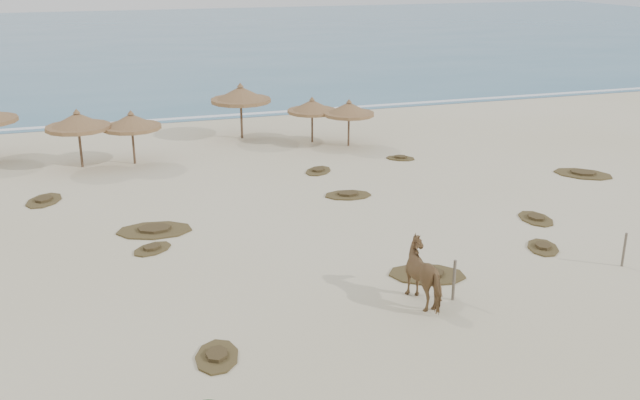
# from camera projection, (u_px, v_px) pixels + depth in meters

# --- Properties ---
(ground) EXTENTS (160.00, 160.00, 0.00)m
(ground) POSITION_uv_depth(u_px,v_px,m) (357.00, 285.00, 22.35)
(ground) COLOR beige
(ground) RESTS_ON ground
(ocean) EXTENTS (200.00, 100.00, 0.01)m
(ocean) POSITION_uv_depth(u_px,v_px,m) (148.00, 38.00, 89.88)
(ocean) COLOR #2C6385
(ocean) RESTS_ON ground
(foam_line) EXTENTS (70.00, 0.60, 0.01)m
(foam_line) POSITION_uv_depth(u_px,v_px,m) (215.00, 116.00, 45.76)
(foam_line) COLOR white
(foam_line) RESTS_ON ground
(palapa_1) EXTENTS (2.88, 2.88, 2.69)m
(palapa_1) POSITION_uv_depth(u_px,v_px,m) (131.00, 122.00, 34.75)
(palapa_1) COLOR brown
(palapa_1) RESTS_ON ground
(palapa_2) EXTENTS (3.16, 3.16, 2.88)m
(palapa_2) POSITION_uv_depth(u_px,v_px,m) (78.00, 122.00, 34.14)
(palapa_2) COLOR brown
(palapa_2) RESTS_ON ground
(palapa_3) EXTENTS (3.54, 3.54, 2.54)m
(palapa_3) POSITION_uv_depth(u_px,v_px,m) (312.00, 107.00, 38.87)
(palapa_3) COLOR brown
(palapa_3) RESTS_ON ground
(palapa_4) EXTENTS (3.72, 3.72, 3.15)m
(palapa_4) POSITION_uv_depth(u_px,v_px,m) (241.00, 95.00, 39.58)
(palapa_4) COLOR brown
(palapa_4) RESTS_ON ground
(palapa_5) EXTENTS (2.97, 2.97, 2.57)m
(palapa_5) POSITION_uv_depth(u_px,v_px,m) (349.00, 110.00, 38.07)
(palapa_5) COLOR brown
(palapa_5) RESTS_ON ground
(horse) EXTENTS (1.23, 2.24, 1.81)m
(horse) POSITION_uv_depth(u_px,v_px,m) (427.00, 274.00, 21.00)
(horse) COLOR brown
(horse) RESTS_ON ground
(fence_post_near) EXTENTS (0.10, 0.10, 1.29)m
(fence_post_near) POSITION_uv_depth(u_px,v_px,m) (454.00, 280.00, 21.19)
(fence_post_near) COLOR #6C5E51
(fence_post_near) RESTS_ON ground
(fence_post_far) EXTENTS (0.09, 0.09, 1.18)m
(fence_post_far) POSITION_uv_depth(u_px,v_px,m) (624.00, 250.00, 23.51)
(fence_post_far) COLOR #6C5E51
(fence_post_far) RESTS_ON ground
(scrub_1) EXTENTS (3.09, 2.27, 0.16)m
(scrub_1) POSITION_uv_depth(u_px,v_px,m) (155.00, 230.00, 26.69)
(scrub_1) COLOR brown
(scrub_1) RESTS_ON ground
(scrub_2) EXTENTS (1.82, 1.72, 0.16)m
(scrub_2) POSITION_uv_depth(u_px,v_px,m) (152.00, 249.00, 24.99)
(scrub_2) COLOR brown
(scrub_2) RESTS_ON ground
(scrub_3) EXTENTS (2.24, 1.65, 0.16)m
(scrub_3) POSITION_uv_depth(u_px,v_px,m) (348.00, 195.00, 30.63)
(scrub_3) COLOR brown
(scrub_3) RESTS_ON ground
(scrub_4) EXTENTS (1.33, 1.91, 0.16)m
(scrub_4) POSITION_uv_depth(u_px,v_px,m) (536.00, 218.00, 27.87)
(scrub_4) COLOR brown
(scrub_4) RESTS_ON ground
(scrub_5) EXTENTS (3.16, 3.12, 0.16)m
(scrub_5) POSITION_uv_depth(u_px,v_px,m) (583.00, 174.00, 33.59)
(scrub_5) COLOR brown
(scrub_5) RESTS_ON ground
(scrub_6) EXTENTS (1.98, 2.37, 0.16)m
(scrub_6) POSITION_uv_depth(u_px,v_px,m) (44.00, 200.00, 29.94)
(scrub_6) COLOR brown
(scrub_6) RESTS_ON ground
(scrub_7) EXTENTS (1.94, 2.02, 0.16)m
(scrub_7) POSITION_uv_depth(u_px,v_px,m) (318.00, 171.00, 34.07)
(scrub_7) COLOR brown
(scrub_7) RESTS_ON ground
(scrub_9) EXTENTS (2.95, 2.48, 0.16)m
(scrub_9) POSITION_uv_depth(u_px,v_px,m) (427.00, 274.00, 22.99)
(scrub_9) COLOR brown
(scrub_9) RESTS_ON ground
(scrub_10) EXTENTS (1.74, 1.56, 0.16)m
(scrub_10) POSITION_uv_depth(u_px,v_px,m) (401.00, 158.00, 36.21)
(scrub_10) COLOR brown
(scrub_10) RESTS_ON ground
(scrub_11) EXTENTS (1.49, 1.94, 0.16)m
(scrub_11) POSITION_uv_depth(u_px,v_px,m) (217.00, 356.00, 18.28)
(scrub_11) COLOR brown
(scrub_11) RESTS_ON ground
(scrub_12) EXTENTS (1.62, 1.92, 0.16)m
(scrub_12) POSITION_uv_depth(u_px,v_px,m) (543.00, 247.00, 25.12)
(scrub_12) COLOR brown
(scrub_12) RESTS_ON ground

